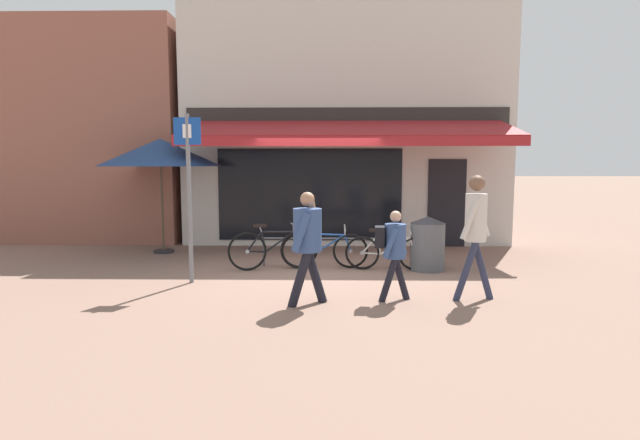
{
  "coord_description": "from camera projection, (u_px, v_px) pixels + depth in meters",
  "views": [
    {
      "loc": [
        0.24,
        -9.06,
        1.96
      ],
      "look_at": [
        0.08,
        -0.81,
        1.05
      ],
      "focal_mm": 28.0,
      "sensor_mm": 36.0,
      "label": 1
    }
  ],
  "objects": [
    {
      "name": "ground_plane",
      "position": [
        317.0,
        271.0,
        9.23
      ],
      "size": [
        160.0,
        160.0,
        0.0
      ],
      "primitive_type": "plane",
      "color": "#846656"
    },
    {
      "name": "shop_front",
      "position": [
        345.0,
        128.0,
        13.28
      ],
      "size": [
        8.02,
        4.88,
        5.88
      ],
      "color": "beige",
      "rests_on": "ground_plane"
    },
    {
      "name": "neighbour_building",
      "position": [
        103.0,
        136.0,
        13.95
      ],
      "size": [
        5.08,
        4.0,
        5.55
      ],
      "color": "#8E5647",
      "rests_on": "ground_plane"
    },
    {
      "name": "bike_rack_rail",
      "position": [
        329.0,
        243.0,
        9.62
      ],
      "size": [
        2.63,
        0.04,
        0.57
      ],
      "color": "#47494F",
      "rests_on": "ground_plane"
    },
    {
      "name": "bicycle_black",
      "position": [
        273.0,
        249.0,
        9.37
      ],
      "size": [
        1.68,
        0.58,
        0.87
      ],
      "rotation": [
        -0.03,
        0.0,
        0.23
      ],
      "color": "black",
      "rests_on": "ground_plane"
    },
    {
      "name": "bicycle_blue",
      "position": [
        324.0,
        250.0,
        9.47
      ],
      "size": [
        1.66,
        0.52,
        0.83
      ],
      "rotation": [
        0.1,
        0.0,
        0.0
      ],
      "color": "black",
      "rests_on": "ground_plane"
    },
    {
      "name": "bicycle_silver",
      "position": [
        388.0,
        252.0,
        9.29
      ],
      "size": [
        1.63,
        0.52,
        0.8
      ],
      "rotation": [
        0.09,
        0.0,
        -0.08
      ],
      "color": "black",
      "rests_on": "ground_plane"
    },
    {
      "name": "pedestrian_adult",
      "position": [
        307.0,
        236.0,
        6.96
      ],
      "size": [
        0.56,
        0.69,
        1.61
      ],
      "rotation": [
        0.0,
        0.0,
        0.06
      ],
      "color": "black",
      "rests_on": "ground_plane"
    },
    {
      "name": "pedestrian_child",
      "position": [
        393.0,
        245.0,
        7.18
      ],
      "size": [
        0.54,
        0.46,
        1.32
      ],
      "rotation": [
        0.0,
        0.0,
        -0.09
      ],
      "color": "black",
      "rests_on": "ground_plane"
    },
    {
      "name": "pedestrian_second_adult",
      "position": [
        476.0,
        223.0,
        7.17
      ],
      "size": [
        0.63,
        0.42,
        1.83
      ],
      "rotation": [
        0.0,
        0.0,
        -0.14
      ],
      "color": "#282D47",
      "rests_on": "ground_plane"
    },
    {
      "name": "litter_bin",
      "position": [
        427.0,
        243.0,
        9.3
      ],
      "size": [
        0.65,
        0.65,
        1.01
      ],
      "color": "#515459",
      "rests_on": "ground_plane"
    },
    {
      "name": "parking_sign",
      "position": [
        189.0,
        182.0,
        8.17
      ],
      "size": [
        0.44,
        0.07,
        2.79
      ],
      "color": "slate",
      "rests_on": "ground_plane"
    },
    {
      "name": "cafe_parasol",
      "position": [
        160.0,
        153.0,
        10.98
      ],
      "size": [
        2.69,
        2.69,
        2.54
      ],
      "color": "#4C3D2D",
      "rests_on": "ground_plane"
    }
  ]
}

